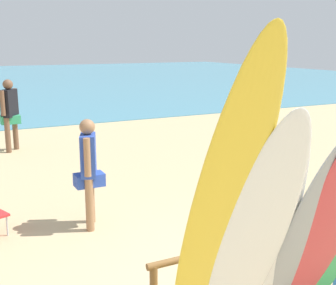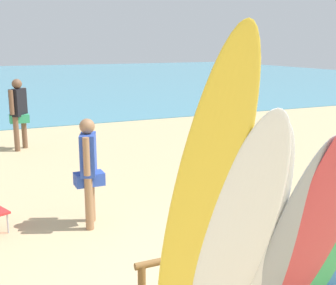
{
  "view_description": "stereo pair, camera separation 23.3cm",
  "coord_description": "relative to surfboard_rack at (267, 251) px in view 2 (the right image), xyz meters",
  "views": [
    {
      "loc": [
        -2.75,
        -3.15,
        2.54
      ],
      "look_at": [
        0.0,
        2.35,
        1.16
      ],
      "focal_mm": 47.61,
      "sensor_mm": 36.0,
      "label": 1
    },
    {
      "loc": [
        -2.54,
        -3.25,
        2.54
      ],
      "look_at": [
        0.0,
        2.35,
        1.16
      ],
      "focal_mm": 47.61,
      "sensor_mm": 36.0,
      "label": 2
    }
  ],
  "objects": [
    {
      "name": "surfboard_white_2",
      "position": [
        -0.63,
        -0.62,
        0.47
      ],
      "size": [
        0.54,
        0.74,
        2.06
      ],
      "primitive_type": "ellipsoid",
      "rotation": [
        0.31,
        0.0,
        -0.08
      ],
      "color": "white",
      "rests_on": "ground"
    },
    {
      "name": "surfboard_green_5",
      "position": [
        0.24,
        -0.6,
        0.45
      ],
      "size": [
        0.57,
        0.81,
        2.01
      ],
      "primitive_type": "ellipsoid",
      "rotation": [
        0.34,
        0.0,
        -0.07
      ],
      "color": "#38B266",
      "rests_on": "ground"
    },
    {
      "name": "ground",
      "position": [
        0.0,
        14.0,
        -0.56
      ],
      "size": [
        60.0,
        60.0,
        0.0
      ],
      "primitive_type": "plane",
      "color": "tan"
    },
    {
      "name": "surfboard_rack",
      "position": [
        0.0,
        0.0,
        0.0
      ],
      "size": [
        2.75,
        0.07,
        0.72
      ],
      "color": "brown",
      "rests_on": "ground"
    },
    {
      "name": "beachgoer_strolling",
      "position": [
        -1.44,
        7.87,
        0.43
      ],
      "size": [
        0.45,
        0.53,
        1.71
      ],
      "rotation": [
        0.0,
        0.0,
        0.91
      ],
      "color": "brown",
      "rests_on": "ground"
    },
    {
      "name": "ocean_water",
      "position": [
        0.0,
        30.59,
        -0.55
      ],
      "size": [
        60.0,
        40.0,
        0.02
      ],
      "primitive_type": "cube",
      "color": "teal",
      "rests_on": "ground"
    },
    {
      "name": "surfboard_grey_3",
      "position": [
        -0.24,
        -0.61,
        0.41
      ],
      "size": [
        0.58,
        0.83,
        1.93
      ],
      "primitive_type": "ellipsoid",
      "rotation": [
        0.36,
        0.0,
        0.08
      ],
      "color": "#999EA3",
      "rests_on": "ground"
    },
    {
      "name": "surfboard_red_4",
      "position": [
        -0.05,
        -0.7,
        0.55
      ],
      "size": [
        0.64,
        0.99,
        2.22
      ],
      "primitive_type": "ellipsoid",
      "rotation": [
        0.39,
        0.0,
        -0.07
      ],
      "color": "#D13D42",
      "rests_on": "ground"
    },
    {
      "name": "surfboard_white_1",
      "position": [
        -0.89,
        -0.76,
        0.54
      ],
      "size": [
        0.65,
        1.03,
        2.2
      ],
      "primitive_type": "ellipsoid",
      "rotation": [
        0.4,
        0.0,
        -0.08
      ],
      "color": "white",
      "rests_on": "ground"
    },
    {
      "name": "beachgoer_photographing",
      "position": [
        -1.08,
        2.63,
        0.33
      ],
      "size": [
        0.4,
        0.56,
        1.54
      ],
      "rotation": [
        0.0,
        0.0,
        4.37
      ],
      "color": "#9E704C",
      "rests_on": "ground"
    },
    {
      "name": "surfboard_yellow_0",
      "position": [
        -1.2,
        -0.8,
        0.78
      ],
      "size": [
        0.59,
        1.24,
        2.68
      ],
      "primitive_type": "ellipsoid",
      "rotation": [
        0.4,
        0.0,
        -0.09
      ],
      "color": "yellow",
      "rests_on": "ground"
    }
  ]
}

